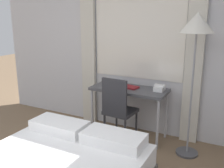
{
  "coord_description": "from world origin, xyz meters",
  "views": [
    {
      "loc": [
        1.66,
        -0.75,
        1.8
      ],
      "look_at": [
        0.11,
        2.23,
        0.9
      ],
      "focal_mm": 42.0,
      "sensor_mm": 36.0,
      "label": 1
    }
  ],
  "objects_px": {
    "desk": "(129,93)",
    "book": "(130,87)",
    "desk_chair": "(118,107)",
    "telephone": "(160,88)",
    "standing_lamp": "(197,33)"
  },
  "relations": [
    {
      "from": "desk_chair",
      "to": "telephone",
      "type": "height_order",
      "value": "desk_chair"
    },
    {
      "from": "desk_chair",
      "to": "telephone",
      "type": "xyz_separation_m",
      "value": [
        0.49,
        0.33,
        0.25
      ]
    },
    {
      "from": "telephone",
      "to": "book",
      "type": "height_order",
      "value": "telephone"
    },
    {
      "from": "telephone",
      "to": "book",
      "type": "bearing_deg",
      "value": -173.15
    },
    {
      "from": "desk",
      "to": "standing_lamp",
      "type": "distance_m",
      "value": 1.3
    },
    {
      "from": "standing_lamp",
      "to": "book",
      "type": "height_order",
      "value": "standing_lamp"
    },
    {
      "from": "desk",
      "to": "telephone",
      "type": "bearing_deg",
      "value": 9.9
    },
    {
      "from": "desk",
      "to": "book",
      "type": "distance_m",
      "value": 0.09
    },
    {
      "from": "desk_chair",
      "to": "book",
      "type": "relative_size",
      "value": 3.72
    },
    {
      "from": "desk_chair",
      "to": "desk",
      "type": "bearing_deg",
      "value": 83.27
    },
    {
      "from": "desk",
      "to": "standing_lamp",
      "type": "relative_size",
      "value": 0.61
    },
    {
      "from": "desk_chair",
      "to": "book",
      "type": "bearing_deg",
      "value": 83.35
    },
    {
      "from": "telephone",
      "to": "desk",
      "type": "bearing_deg",
      "value": -170.1
    },
    {
      "from": "desk_chair",
      "to": "telephone",
      "type": "distance_m",
      "value": 0.64
    },
    {
      "from": "standing_lamp",
      "to": "telephone",
      "type": "distance_m",
      "value": 0.95
    }
  ]
}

